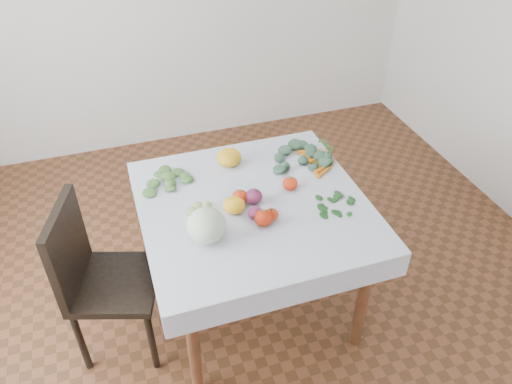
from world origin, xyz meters
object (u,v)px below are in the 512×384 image
table (254,218)px  cabbage (206,225)px  carrot_bunch (321,159)px  heirloom_back (229,157)px  chair (96,272)px

table → cabbage: (-0.28, -0.18, 0.18)m
table → carrot_bunch: (0.48, 0.24, 0.12)m
table → carrot_bunch: 0.55m
cabbage → carrot_bunch: size_ratio=0.65×
table → heirloom_back: 0.40m
chair → cabbage: bearing=-18.8°
chair → cabbage: 0.64m
chair → carrot_bunch: 1.34m
cabbage → carrot_bunch: cabbage is taller
heirloom_back → chair: bearing=-155.3°
heirloom_back → carrot_bunch: size_ratio=0.50×
cabbage → carrot_bunch: 0.87m
chair → heirloom_back: size_ratio=6.66×
table → heirloom_back: bearing=93.3°
chair → table: bearing=-0.1°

